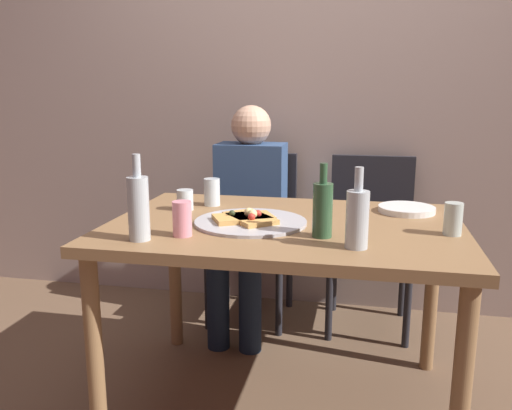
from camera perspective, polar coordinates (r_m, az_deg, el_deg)
ground_plane at (r=2.33m, az=2.90°, el=-20.23°), size 8.00×8.00×0.00m
back_wall at (r=3.07m, az=6.47°, el=13.16°), size 6.00×0.10×2.60m
dining_table at (r=2.05m, az=3.11°, el=-4.22°), size 1.32×0.92×0.76m
pizza_tray at (r=2.01m, az=-0.58°, el=-1.83°), size 0.42×0.42×0.01m
pizza_slice_last at (r=2.01m, az=-1.26°, el=-1.32°), size 0.26×0.22×0.05m
pizza_slice_extra at (r=2.00m, az=-0.62°, el=-1.36°), size 0.24×0.25×0.05m
wine_bottle at (r=1.71m, az=10.79°, el=-1.32°), size 0.07×0.07×0.26m
beer_bottle at (r=1.81m, az=-12.46°, el=-0.18°), size 0.07×0.07×0.29m
water_bottle at (r=1.82m, az=7.14°, el=-0.37°), size 0.07×0.07×0.26m
tumbler_near at (r=2.31m, az=-4.74°, el=1.40°), size 0.07×0.07×0.12m
tumbler_far at (r=2.24m, az=-7.61°, el=0.54°), size 0.07×0.07×0.09m
wine_glass at (r=1.96m, az=20.35°, el=-1.41°), size 0.06×0.06×0.11m
soda_can at (r=1.85m, az=-7.91°, el=-1.46°), size 0.07×0.07×0.12m
plate_stack at (r=2.27m, az=15.82°, el=-0.44°), size 0.23×0.23×0.02m
chair_left at (r=2.96m, az=-0.26°, el=-2.12°), size 0.44×0.44×0.90m
chair_right at (r=2.90m, az=12.15°, el=-2.71°), size 0.44×0.44×0.90m
guest_in_sweater at (r=2.78m, az=-0.91°, el=-0.34°), size 0.36×0.56×1.17m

